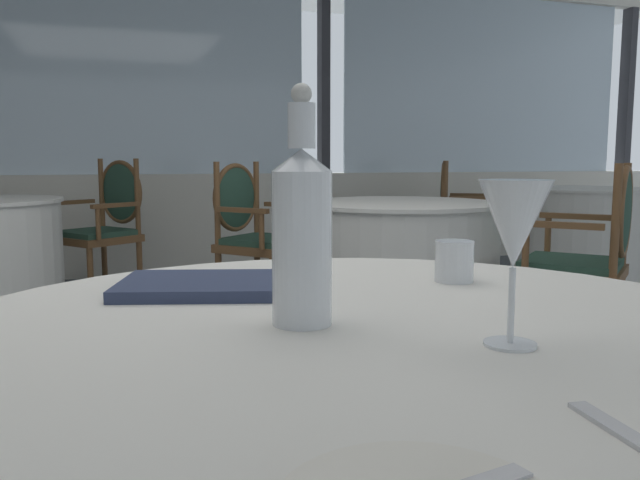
% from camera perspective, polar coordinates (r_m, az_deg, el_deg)
% --- Properties ---
extents(window_wall_far, '(10.86, 0.14, 2.80)m').
position_cam_1_polar(window_wall_far, '(5.60, -16.66, 8.36)').
color(window_wall_far, silver).
rests_on(window_wall_far, ground_plane).
extents(water_bottle, '(0.08, 0.08, 0.33)m').
position_cam_1_polar(water_bottle, '(0.87, -1.62, 0.83)').
color(water_bottle, white).
rests_on(water_bottle, foreground_table).
extents(wine_glass, '(0.09, 0.09, 0.20)m').
position_cam_1_polar(wine_glass, '(0.80, 16.89, 1.10)').
color(wine_glass, white).
rests_on(wine_glass, foreground_table).
extents(water_tumbler, '(0.07, 0.07, 0.08)m').
position_cam_1_polar(water_tumbler, '(1.22, 11.85, -1.85)').
color(water_tumbler, white).
rests_on(water_tumbler, foreground_table).
extents(menu_book, '(0.36, 0.29, 0.02)m').
position_cam_1_polar(menu_book, '(1.13, -9.46, -3.98)').
color(menu_book, '#2D3856').
rests_on(menu_book, foreground_table).
extents(background_table_0, '(1.11, 1.11, 0.74)m').
position_cam_1_polar(background_table_0, '(3.54, 6.94, -2.63)').
color(background_table_0, silver).
rests_on(background_table_0, ground_plane).
extents(dining_chair_0_0, '(0.66, 0.65, 0.96)m').
position_cam_1_polar(dining_chair_0_0, '(4.00, -6.03, 1.22)').
color(dining_chair_0_0, brown).
rests_on(dining_chair_0_0, ground_plane).
extents(dining_chair_0_1, '(0.66, 0.65, 0.96)m').
position_cam_1_polar(dining_chair_0_1, '(3.25, 23.04, -0.67)').
color(dining_chair_0_1, brown).
rests_on(dining_chair_0_1, ground_plane).
extents(dining_chair_2_0, '(0.64, 0.66, 0.98)m').
position_cam_1_polar(dining_chair_2_0, '(4.75, -18.40, 1.87)').
color(dining_chair_2_0, brown).
rests_on(dining_chair_2_0, ground_plane).
extents(background_table_3, '(1.08, 1.08, 0.74)m').
position_cam_1_polar(background_table_3, '(5.66, 22.00, 0.57)').
color(background_table_3, silver).
rests_on(background_table_3, ground_plane).
extents(dining_chair_3_1, '(0.63, 0.65, 0.96)m').
position_cam_1_polar(dining_chair_3_1, '(5.57, 12.15, 2.68)').
color(dining_chair_3_1, brown).
rests_on(dining_chair_3_1, ground_plane).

